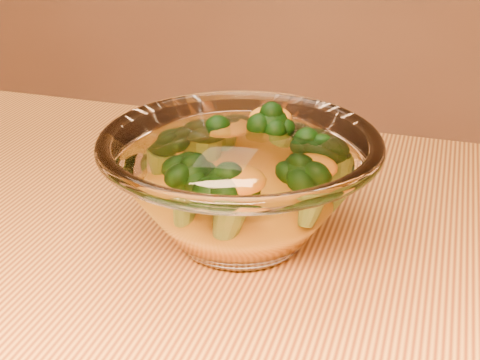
# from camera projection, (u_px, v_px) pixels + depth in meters

# --- Properties ---
(glass_bowl) EXTENTS (0.22, 0.22, 0.10)m
(glass_bowl) POSITION_uv_depth(u_px,v_px,m) (240.00, 185.00, 0.53)
(glass_bowl) COLOR white
(glass_bowl) RESTS_ON table
(cheese_sauce) EXTENTS (0.12, 0.12, 0.03)m
(cheese_sauce) POSITION_uv_depth(u_px,v_px,m) (240.00, 208.00, 0.54)
(cheese_sauce) COLOR orange
(cheese_sauce) RESTS_ON glass_bowl
(broccoli_heap) EXTENTS (0.14, 0.14, 0.08)m
(broccoli_heap) POSITION_uv_depth(u_px,v_px,m) (249.00, 162.00, 0.53)
(broccoli_heap) COLOR black
(broccoli_heap) RESTS_ON cheese_sauce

